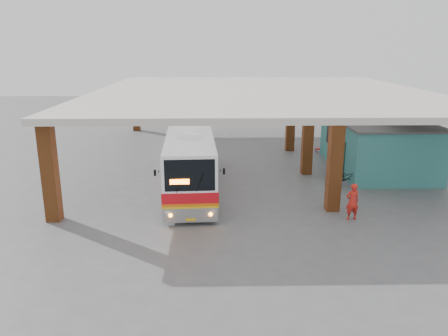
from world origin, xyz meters
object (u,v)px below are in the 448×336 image
at_px(coach_bus, 190,157).
at_px(motorcycle, 347,177).
at_px(pedestrian, 352,202).
at_px(red_chair, 320,147).

relative_size(coach_bus, motorcycle, 5.70).
relative_size(pedestrian, red_chair, 1.88).
bearing_deg(motorcycle, pedestrian, 150.32).
distance_m(motorcycle, pedestrian, 4.75).
relative_size(motorcycle, pedestrian, 1.21).
height_order(motorcycle, red_chair, motorcycle).
relative_size(coach_bus, pedestrian, 6.87).
bearing_deg(red_chair, motorcycle, -98.22).
xyz_separation_m(motorcycle, red_chair, (0.40, 7.94, -0.12)).
bearing_deg(coach_bus, pedestrian, -36.94).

